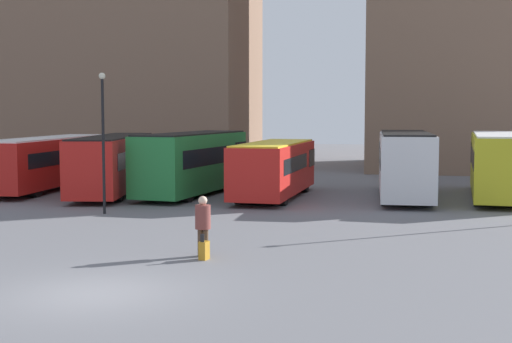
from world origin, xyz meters
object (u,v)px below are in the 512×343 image
Objects in this scene: bus_0 at (49,161)px; lamp_post_0 at (103,132)px; suitcase at (204,250)px; bus_3 at (275,168)px; bus_2 at (193,161)px; bus_1 at (114,162)px; bus_5 at (498,163)px; traveler at (203,221)px; bus_4 at (405,163)px.

bus_0 is 2.03× the size of lamp_post_0.
suitcase is at bearing -51.38° from lamp_post_0.
bus_3 is 15.46m from suitcase.
suitcase is at bearing -154.88° from bus_2.
bus_1 is (4.42, -1.30, 0.08)m from bus_0.
bus_5 is 19.77m from traveler.
traveler is (-10.70, -16.61, -0.69)m from bus_5.
bus_0 is at bearing 49.03° from suitcase.
bus_3 is 5.12× the size of traveler.
lamp_post_0 is (-1.75, -7.53, 1.74)m from bus_2.
bus_5 is at bearing 27.05° from lamp_post_0.
bus_4 is 17.40m from suitcase.
lamp_post_0 is (-6.65, 8.33, 3.22)m from suitcase.
bus_2 reaches higher than suitcase.
bus_2 is at bearing 27.39° from traveler.
suitcase is (-10.54, -17.10, -1.49)m from bus_5.
suitcase is (0.17, -0.49, -0.80)m from traveler.
suitcase is at bearing 153.24° from bus_5.
lamp_post_0 reaches higher than bus_5.
bus_4 is at bearing -79.85° from bus_2.
bus_0 is 21.29m from traveler.
traveler is (0.33, -14.92, -0.44)m from bus_3.
bus_2 is 7.92m from lamp_post_0.
bus_2 is 12.49× the size of suitcase.
bus_4 is (15.16, 0.60, 0.13)m from bus_1.
bus_5 is 5.68× the size of traveler.
bus_1 is at bearing 99.02° from bus_5.
bus_4 reaches higher than bus_1.
traveler is at bearing 152.08° from bus_5.
bus_1 is 14.54× the size of suitcase.
bus_5 reaches higher than bus_3.
suitcase is at bearing -151.06° from traveler.
bus_5 is (11.04, 1.70, 0.24)m from bus_3.
bus_2 is (4.31, 0.18, 0.09)m from bus_1.
bus_2 reaches higher than bus_0.
bus_1 is 1.22× the size of bus_3.
bus_5 reaches higher than bus_2.
lamp_post_0 is (6.98, -8.65, 1.90)m from bus_0.
bus_5 reaches higher than traveler.
bus_2 is 0.95× the size of bus_5.
bus_2 reaches higher than traveler.
bus_1 reaches higher than traveler.
bus_0 is at bearing 86.31° from bus_4.
bus_3 is 1.56× the size of lamp_post_0.
bus_1 is 1.90× the size of lamp_post_0.
bus_5 is 20.14m from suitcase.
bus_2 is at bearing 90.57° from bus_4.
bus_0 is at bearing 86.22° from bus_3.
lamp_post_0 reaches higher than bus_3.
bus_1 is 1.10× the size of bus_5.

